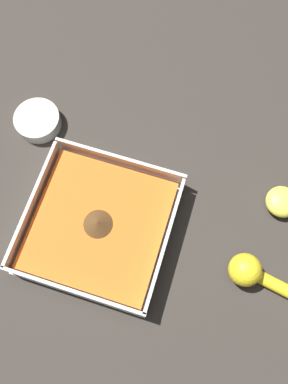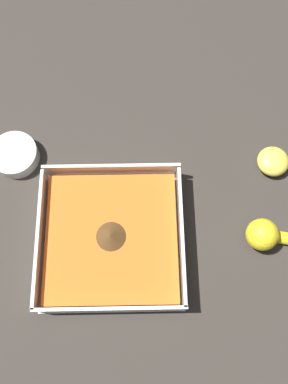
# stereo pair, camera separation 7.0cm
# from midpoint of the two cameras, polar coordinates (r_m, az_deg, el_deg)

# --- Properties ---
(ground_plane) EXTENTS (4.00, 4.00, 0.00)m
(ground_plane) POSITION_cam_midpoint_polar(r_m,az_deg,el_deg) (0.71, -7.63, -7.71)
(ground_plane) COLOR #332D28
(square_dish) EXTENTS (0.26, 0.26, 0.05)m
(square_dish) POSITION_cam_midpoint_polar(r_m,az_deg,el_deg) (0.69, -7.87, -7.21)
(square_dish) COLOR silver
(square_dish) RESTS_ON ground_plane
(spice_bowl) EXTENTS (0.09, 0.09, 0.03)m
(spice_bowl) POSITION_cam_midpoint_polar(r_m,az_deg,el_deg) (0.79, -21.44, 4.89)
(spice_bowl) COLOR silver
(spice_bowl) RESTS_ON ground_plane
(lemon_squeezer) EXTENTS (0.18, 0.07, 0.06)m
(lemon_squeezer) POSITION_cam_midpoint_polar(r_m,az_deg,el_deg) (0.71, 16.51, -6.66)
(lemon_squeezer) COLOR yellow
(lemon_squeezer) RESTS_ON ground_plane
(lemon_half) EXTENTS (0.06, 0.06, 0.03)m
(lemon_half) POSITION_cam_midpoint_polar(r_m,az_deg,el_deg) (0.76, 16.66, 4.11)
(lemon_half) COLOR #EFDB4C
(lemon_half) RESTS_ON ground_plane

